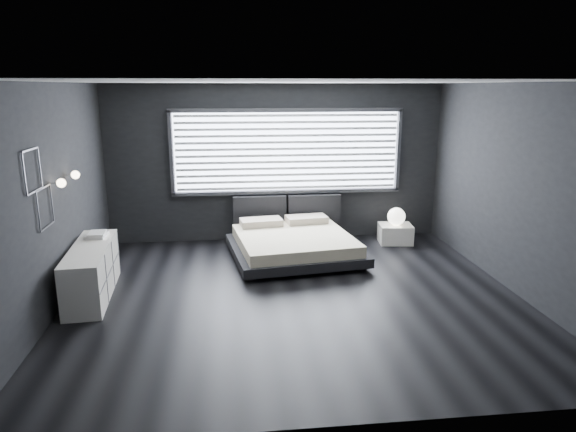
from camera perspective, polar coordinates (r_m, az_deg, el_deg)
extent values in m
plane|color=black|center=(7.00, 0.79, -8.87)|extent=(6.00, 6.00, 0.00)
plane|color=silver|center=(6.44, 0.88, 14.69)|extent=(6.00, 6.00, 0.00)
cube|color=black|center=(9.27, -1.32, 5.88)|extent=(6.00, 0.04, 2.80)
cube|color=black|center=(3.97, 5.88, -5.74)|extent=(6.00, 0.04, 2.80)
cube|color=black|center=(6.88, -24.79, 1.61)|extent=(0.04, 5.50, 2.80)
cube|color=black|center=(7.56, 24.03, 2.72)|extent=(0.04, 5.50, 2.80)
cube|color=white|center=(9.24, -0.08, 7.17)|extent=(4.00, 0.02, 1.38)
cube|color=#47474C|center=(9.22, -12.86, 6.79)|extent=(0.06, 0.08, 1.48)
cube|color=#47474C|center=(9.66, 12.16, 7.16)|extent=(0.06, 0.08, 1.48)
cube|color=#47474C|center=(9.15, -0.06, 11.69)|extent=(4.14, 0.08, 0.06)
cube|color=#47474C|center=(9.33, -0.05, 2.70)|extent=(4.14, 0.08, 0.06)
cube|color=silver|center=(9.19, -0.03, 7.12)|extent=(3.94, 0.03, 1.32)
cube|color=black|center=(9.30, -3.17, 0.67)|extent=(0.96, 0.16, 0.52)
cube|color=black|center=(9.41, 2.92, 0.84)|extent=(0.96, 0.16, 0.52)
cylinder|color=silver|center=(6.88, -24.44, 3.34)|extent=(0.10, 0.02, 0.02)
sphere|color=#FFE5B7|center=(6.86, -23.89, 3.37)|extent=(0.11, 0.11, 0.11)
cylinder|color=silver|center=(7.44, -23.07, 4.22)|extent=(0.10, 0.02, 0.02)
sphere|color=#FFE5B7|center=(7.42, -22.55, 4.25)|extent=(0.11, 0.11, 0.11)
cube|color=#47474C|center=(6.26, -26.75, 6.59)|extent=(0.01, 0.46, 0.02)
cube|color=#47474C|center=(6.33, -26.29, 2.47)|extent=(0.01, 0.46, 0.02)
cube|color=#47474C|center=(6.50, -25.85, 4.87)|extent=(0.01, 0.02, 0.46)
cube|color=#47474C|center=(6.08, -27.24, 4.15)|extent=(0.01, 0.02, 0.46)
cube|color=#47474C|center=(6.56, -25.57, 2.84)|extent=(0.01, 0.46, 0.02)
cube|color=#47474C|center=(6.65, -25.15, -1.05)|extent=(0.01, 0.46, 0.02)
cube|color=#47474C|center=(6.82, -24.75, 1.33)|extent=(0.01, 0.02, 0.46)
cube|color=#47474C|center=(6.39, -26.00, 0.41)|extent=(0.01, 0.02, 0.46)
cube|color=black|center=(7.56, -4.14, -6.81)|extent=(0.12, 0.12, 0.07)
cube|color=black|center=(8.02, 8.14, -5.67)|extent=(0.12, 0.12, 0.07)
cube|color=black|center=(9.00, -5.89, -3.37)|extent=(0.12, 0.12, 0.07)
cube|color=black|center=(9.39, 4.59, -2.59)|extent=(0.12, 0.12, 0.07)
cube|color=black|center=(8.41, 0.71, -3.78)|extent=(2.24, 2.16, 0.15)
cube|color=beige|center=(8.36, 0.72, -2.72)|extent=(2.00, 2.00, 0.18)
cube|color=#BEB2A0|center=(8.90, -3.00, -0.69)|extent=(0.75, 0.47, 0.12)
cube|color=#BEB2A0|center=(9.09, 2.06, -0.36)|extent=(0.75, 0.47, 0.12)
cube|color=white|center=(9.45, 11.82, -1.93)|extent=(0.62, 0.54, 0.33)
sphere|color=white|center=(9.34, 11.95, -0.06)|extent=(0.31, 0.31, 0.31)
cube|color=white|center=(7.39, -20.96, -5.75)|extent=(0.59, 1.73, 0.68)
cube|color=#47474C|center=(7.35, -19.10, -5.70)|extent=(0.12, 1.68, 0.66)
cube|color=silver|center=(7.74, -20.48, -2.02)|extent=(0.28, 0.35, 0.04)
cube|color=silver|center=(7.71, -20.47, -1.81)|extent=(0.24, 0.31, 0.03)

